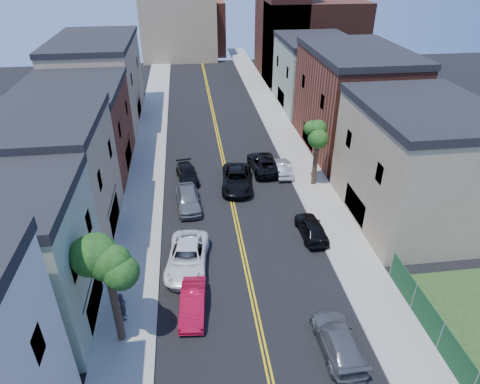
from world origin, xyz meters
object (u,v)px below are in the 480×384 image
object	(u,v)px
red_sedan	(193,303)
black_suv_lane	(237,179)
black_car_right	(312,228)
silver_car_right	(283,168)
pedestrian_left	(123,306)
black_car_left	(187,174)
grey_car_left	(188,199)
grey_car_right	(338,341)
white_pickup	(187,257)
dark_car_right_far	(264,163)

from	to	relation	value
red_sedan	black_suv_lane	bearing A→B (deg)	78.27
black_car_right	silver_car_right	world-z (taller)	black_car_right
pedestrian_left	black_car_left	bearing A→B (deg)	-22.82
grey_car_left	pedestrian_left	size ratio (longest dim) A/B	2.51
red_sedan	grey_car_left	bearing A→B (deg)	95.24
grey_car_right	black_car_right	world-z (taller)	black_car_right
white_pickup	black_car_right	bearing A→B (deg)	21.53
red_sedan	black_suv_lane	xyz separation A→B (m)	(4.54, 14.89, 0.12)
grey_car_right	dark_car_right_far	xyz separation A→B (m)	(-0.21, 21.81, 0.05)
red_sedan	white_pickup	world-z (taller)	white_pickup
silver_car_right	dark_car_right_far	xyz separation A→B (m)	(-1.70, 1.04, 0.10)
white_pickup	red_sedan	bearing A→B (deg)	-79.24
grey_car_right	pedestrian_left	xyz separation A→B (m)	(-11.93, 3.76, 0.40)
black_car_right	black_suv_lane	bearing A→B (deg)	-62.02
black_car_left	dark_car_right_far	world-z (taller)	dark_car_right_far
black_car_left	black_suv_lane	world-z (taller)	black_suv_lane
white_pickup	dark_car_right_far	bearing A→B (deg)	67.63
silver_car_right	grey_car_right	bearing A→B (deg)	87.93
grey_car_right	black_car_right	size ratio (longest dim) A/B	1.14
black_car_left	black_suv_lane	bearing A→B (deg)	-30.86
black_car_right	dark_car_right_far	size ratio (longest dim) A/B	0.78
red_sedan	pedestrian_left	distance (m)	4.14
pedestrian_left	silver_car_right	bearing A→B (deg)	-47.43
red_sedan	dark_car_right_far	bearing A→B (deg)	72.26
black_car_right	pedestrian_left	world-z (taller)	pedestrian_left
grey_car_left	black_car_right	world-z (taller)	grey_car_left
black_car_right	white_pickup	bearing A→B (deg)	12.16
silver_car_right	black_suv_lane	bearing A→B (deg)	24.76
white_pickup	grey_car_right	bearing A→B (deg)	-37.76
black_car_left	dark_car_right_far	size ratio (longest dim) A/B	0.79
black_car_left	grey_car_right	size ratio (longest dim) A/B	0.89
white_pickup	grey_car_right	world-z (taller)	white_pickup
pedestrian_left	black_car_right	bearing A→B (deg)	-72.47
grey_car_left	black_suv_lane	bearing A→B (deg)	28.60
grey_car_left	silver_car_right	size ratio (longest dim) A/B	1.20
red_sedan	black_car_left	bearing A→B (deg)	95.24
grey_car_left	black_car_right	size ratio (longest dim) A/B	1.11
dark_car_right_far	black_car_right	bearing A→B (deg)	94.67
dark_car_right_far	pedestrian_left	bearing A→B (deg)	53.13
grey_car_left	pedestrian_left	xyz separation A→B (m)	(-4.11, -12.07, 0.29)
white_pickup	black_car_right	xyz separation A→B (m)	(9.55, 2.40, -0.07)
grey_car_left	silver_car_right	bearing A→B (deg)	23.63
dark_car_right_far	black_car_left	bearing A→B (deg)	4.39
silver_car_right	black_car_right	bearing A→B (deg)	92.03
red_sedan	white_pickup	bearing A→B (deg)	98.58
dark_car_right_far	red_sedan	bearing A→B (deg)	63.13
white_pickup	black_car_right	size ratio (longest dim) A/B	1.34
red_sedan	black_suv_lane	world-z (taller)	black_suv_lane
pedestrian_left	dark_car_right_far	bearing A→B (deg)	-42.15
red_sedan	black_car_left	world-z (taller)	red_sedan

